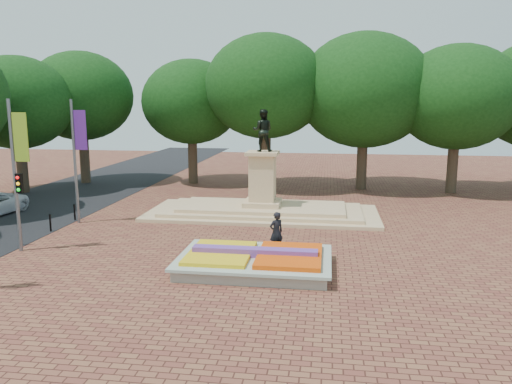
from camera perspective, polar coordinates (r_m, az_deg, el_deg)
ground at (r=23.03m, az=-1.90°, el=-7.06°), size 90.00×90.00×0.00m
asphalt_street at (r=33.38m, az=-26.50°, el=-2.64°), size 9.00×90.00×0.02m
flower_bed at (r=20.88m, az=-0.08°, el=-7.83°), size 6.30×4.30×0.91m
monument at (r=30.48m, az=0.75°, el=-1.00°), size 14.00×6.00×6.40m
tree_row_back at (r=39.65m, az=6.10°, el=10.01°), size 44.80×8.80×10.43m
banner_poles at (r=24.85m, az=-26.08°, el=2.33°), size 0.88×11.17×7.00m
bollard_row at (r=25.68m, az=-26.88°, el=-5.15°), size 0.12×13.12×0.98m
pedestrian at (r=23.02m, az=2.33°, el=-4.61°), size 0.83×0.78×1.91m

